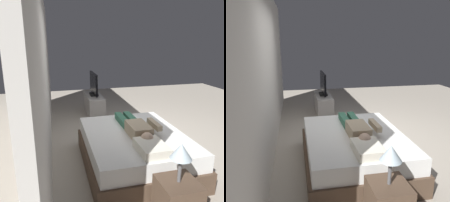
% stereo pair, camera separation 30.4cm
% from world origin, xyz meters
% --- Properties ---
extents(ground_plane, '(10.00, 10.00, 0.00)m').
position_xyz_m(ground_plane, '(0.00, 0.00, 0.00)').
color(ground_plane, '#ADA393').
extents(back_wall, '(6.40, 0.10, 2.80)m').
position_xyz_m(back_wall, '(0.40, 1.63, 1.40)').
color(back_wall, silver).
rests_on(back_wall, ground).
extents(bed, '(1.90, 1.52, 0.54)m').
position_xyz_m(bed, '(-0.78, 0.33, 0.26)').
color(bed, brown).
rests_on(bed, ground).
extents(pillow, '(0.48, 0.34, 0.12)m').
position_xyz_m(pillow, '(-1.41, 0.33, 0.60)').
color(pillow, silver).
rests_on(pillow, bed).
extents(person, '(1.26, 0.46, 0.18)m').
position_xyz_m(person, '(-0.75, 0.29, 0.62)').
color(person, tan).
rests_on(person, bed).
extents(remote, '(0.15, 0.04, 0.02)m').
position_xyz_m(remote, '(-0.60, -0.11, 0.55)').
color(remote, black).
rests_on(remote, bed).
extents(tv_stand, '(1.10, 0.40, 0.50)m').
position_xyz_m(tv_stand, '(1.95, 0.47, 0.25)').
color(tv_stand, '#B7B2AD').
rests_on(tv_stand, ground).
extents(tv, '(0.88, 0.20, 0.59)m').
position_xyz_m(tv, '(1.95, 0.47, 0.78)').
color(tv, black).
rests_on(tv, tv_stand).
extents(lamp, '(0.22, 0.22, 0.42)m').
position_xyz_m(lamp, '(-2.03, 0.30, 0.85)').
color(lamp, '#59595B').
rests_on(lamp, nightstand).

